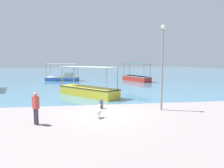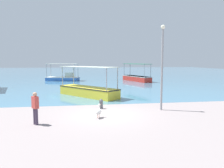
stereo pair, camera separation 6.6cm
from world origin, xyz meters
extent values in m
plane|color=gray|center=(0.00, 0.00, 0.00)|extent=(120.00, 120.00, 0.00)
cube|color=teal|center=(0.00, 48.00, 0.00)|extent=(110.00, 90.00, 0.00)
cube|color=red|center=(7.55, 21.00, 0.42)|extent=(3.47, 6.28, 0.82)
cube|color=silver|center=(7.55, 21.00, 0.79)|extent=(3.52, 6.33, 0.08)
cylinder|color=#99999E|center=(6.02, 23.45, 1.78)|extent=(0.08, 0.08, 1.91)
cylinder|color=#99999E|center=(7.15, 23.86, 1.78)|extent=(0.08, 0.08, 1.91)
cylinder|color=#99999E|center=(7.96, 18.14, 1.78)|extent=(0.08, 0.08, 1.91)
cylinder|color=#99999E|center=(9.09, 18.55, 1.78)|extent=(0.08, 0.08, 1.91)
cube|color=#196B45|center=(7.55, 21.00, 2.76)|extent=(3.49, 6.12, 0.05)
cube|color=gold|center=(-0.73, 7.09, 0.43)|extent=(5.39, 5.95, 0.85)
cube|color=black|center=(-0.73, 7.09, 0.81)|extent=(5.44, 6.00, 0.08)
cylinder|color=#99999E|center=(-3.17, 8.89, 1.77)|extent=(0.08, 0.08, 1.83)
cylinder|color=#99999E|center=(-2.11, 9.79, 1.77)|extent=(0.08, 0.08, 1.83)
cylinder|color=#99999E|center=(0.65, 4.38, 1.77)|extent=(0.08, 0.08, 1.83)
cylinder|color=#99999E|center=(1.71, 5.28, 1.77)|extent=(0.08, 0.08, 1.83)
cube|color=beige|center=(-0.73, 7.09, 2.71)|extent=(5.33, 5.86, 0.05)
cube|color=#3567B8|center=(-4.26, 23.52, 0.30)|extent=(5.55, 3.29, 0.60)
cube|color=silver|center=(-4.26, 23.52, 0.56)|extent=(5.60, 3.34, 0.08)
cylinder|color=#99999E|center=(-6.77, 23.34, 1.67)|extent=(0.08, 0.08, 2.14)
cylinder|color=#99999E|center=(-6.31, 24.98, 1.67)|extent=(0.08, 0.08, 2.14)
cylinder|color=#99999E|center=(-2.22, 22.06, 1.67)|extent=(0.08, 0.08, 2.14)
cylinder|color=#99999E|center=(-1.76, 23.71, 1.67)|extent=(0.08, 0.08, 2.14)
cube|color=silver|center=(-4.26, 23.52, 2.77)|extent=(5.39, 3.33, 0.05)
cube|color=beige|center=(-3.13, 23.21, 0.97)|extent=(1.44, 1.62, 0.73)
cylinder|color=#E0997A|center=(-0.51, -0.74, 0.11)|extent=(0.03, 0.03, 0.22)
cylinder|color=#E0997A|center=(-0.42, -0.78, 0.11)|extent=(0.03, 0.03, 0.22)
ellipsoid|color=white|center=(-0.45, -0.73, 0.36)|extent=(0.50, 0.63, 0.32)
ellipsoid|color=white|center=(-0.56, -0.96, 0.38)|extent=(0.18, 0.20, 0.10)
cylinder|color=white|center=(-0.38, -0.60, 0.58)|extent=(0.07, 0.07, 0.26)
sphere|color=white|center=(-0.38, -0.60, 0.74)|extent=(0.11, 0.11, 0.11)
cone|color=#E5933F|center=(-0.31, -0.45, 0.73)|extent=(0.19, 0.29, 0.06)
cylinder|color=gray|center=(3.88, 0.72, 2.67)|extent=(0.14, 0.14, 5.33)
sphere|color=#EAEACC|center=(3.88, 0.72, 5.44)|extent=(0.28, 0.28, 0.28)
cylinder|color=#47474C|center=(-0.07, 1.67, 0.26)|extent=(0.25, 0.25, 0.51)
sphere|color=#4C4C51|center=(-0.07, 1.67, 0.54)|extent=(0.26, 0.26, 0.26)
cylinder|color=#403449|center=(-3.72, -1.63, 0.42)|extent=(0.16, 0.16, 0.85)
cylinder|color=#403449|center=(-3.82, -1.49, 0.42)|extent=(0.16, 0.16, 0.85)
cube|color=#BC403A|center=(-3.77, -1.56, 1.16)|extent=(0.41, 0.45, 0.62)
sphere|color=tan|center=(-3.77, -1.56, 1.58)|extent=(0.22, 0.22, 0.22)
camera|label=1|loc=(-1.56, -13.00, 3.29)|focal=35.00mm
camera|label=2|loc=(-1.49, -13.01, 3.29)|focal=35.00mm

